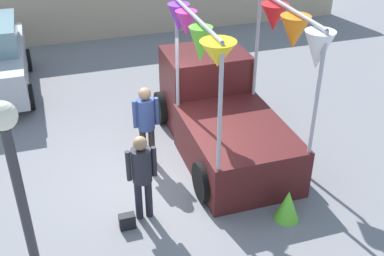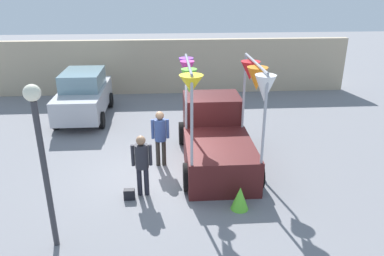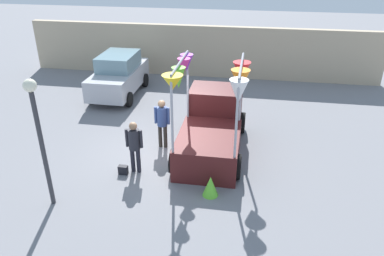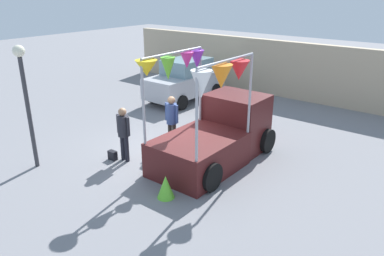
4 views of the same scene
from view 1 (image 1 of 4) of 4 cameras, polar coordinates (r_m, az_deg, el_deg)
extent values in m
plane|color=slate|center=(9.75, -3.85, -5.73)|extent=(60.00, 60.00, 0.00)
cube|color=#4C1919|center=(9.71, 5.33, -2.37)|extent=(1.90, 2.60, 1.00)
cube|color=#4C1919|center=(11.14, 1.51, 4.71)|extent=(1.80, 1.40, 1.80)
cube|color=#8CB2C6|center=(10.95, 1.55, 6.83)|extent=(1.76, 1.37, 0.60)
cylinder|color=black|center=(11.43, -3.61, 2.46)|extent=(0.22, 0.76, 0.76)
cylinder|color=black|center=(11.97, 5.24, 3.76)|extent=(0.22, 0.76, 0.76)
cylinder|color=black|center=(8.96, 1.35, -6.37)|extent=(0.22, 0.76, 0.76)
cylinder|color=black|center=(9.64, 12.13, -4.16)|extent=(0.22, 0.76, 0.76)
cylinder|color=#A5A5AD|center=(9.71, -1.78, 8.64)|extent=(0.07, 0.07, 2.27)
cylinder|color=#A5A5AD|center=(10.29, 7.70, 9.68)|extent=(0.07, 0.07, 2.27)
cylinder|color=#A5A5AD|center=(7.62, 3.34, 2.05)|extent=(0.07, 0.07, 2.27)
cylinder|color=#A5A5AD|center=(8.34, 14.62, 3.73)|extent=(0.07, 0.07, 2.27)
cylinder|color=#A5A5AD|center=(8.23, 0.52, 12.92)|extent=(0.07, 2.44, 0.07)
cylinder|color=#A5A5AD|center=(8.90, 11.54, 13.71)|extent=(0.07, 2.44, 0.07)
cone|color=yellow|center=(7.38, 3.08, 8.73)|extent=(0.68, 0.68, 0.41)
cone|color=white|center=(8.18, 14.70, 8.91)|extent=(0.72, 0.72, 0.65)
cone|color=#66CC33|center=(8.15, 1.03, 9.81)|extent=(0.45, 0.45, 0.63)
cone|color=orange|center=(8.82, 12.02, 11.03)|extent=(0.71, 0.71, 0.60)
cone|color=#D83399|center=(8.84, -0.68, 12.26)|extent=(0.55, 0.55, 0.47)
cone|color=red|center=(9.49, 9.68, 12.79)|extent=(0.62, 0.62, 0.52)
cone|color=purple|center=(9.28, -1.56, 12.89)|extent=(0.59, 0.59, 0.54)
cylinder|color=black|center=(14.97, -18.90, 7.64)|extent=(0.18, 0.64, 0.64)
cylinder|color=black|center=(12.68, -18.65, 3.50)|extent=(0.18, 0.64, 0.64)
cylinder|color=black|center=(8.56, -6.34, -8.44)|extent=(0.13, 0.13, 0.80)
cylinder|color=black|center=(8.59, -5.16, -8.22)|extent=(0.13, 0.13, 0.80)
cylinder|color=#26262D|center=(8.14, -6.01, -4.41)|extent=(0.34, 0.34, 0.63)
sphere|color=#997051|center=(7.90, -6.18, -1.82)|extent=(0.24, 0.24, 0.24)
cylinder|color=#26262D|center=(8.10, -7.54, -4.49)|extent=(0.09, 0.09, 0.57)
cylinder|color=#26262D|center=(8.16, -4.51, -3.97)|extent=(0.09, 0.09, 0.57)
cylinder|color=#2D2823|center=(9.93, -5.79, -2.16)|extent=(0.13, 0.13, 0.83)
cylinder|color=#2D2823|center=(9.96, -4.78, -2.00)|extent=(0.13, 0.13, 0.83)
cylinder|color=#33477F|center=(9.57, -5.50, 1.65)|extent=(0.34, 0.34, 0.65)
sphere|color=#997051|center=(9.36, -5.63, 4.06)|extent=(0.25, 0.25, 0.25)
cylinder|color=#33477F|center=(9.52, -6.80, 1.62)|extent=(0.09, 0.09, 0.59)
cylinder|color=#33477F|center=(9.59, -4.23, 2.01)|extent=(0.09, 0.09, 0.59)
cube|color=black|center=(8.55, -7.68, -10.91)|extent=(0.28, 0.16, 0.28)
cylinder|color=#333338|center=(6.31, -18.51, -12.74)|extent=(0.12, 0.12, 3.21)
sphere|color=#F2EDCC|center=(5.31, -21.59, 1.35)|extent=(0.32, 0.32, 0.32)
cube|color=tan|center=(16.76, -11.41, 14.63)|extent=(18.00, 0.36, 2.60)
cone|color=#66CC33|center=(8.72, 11.27, -8.97)|extent=(0.58, 0.58, 0.60)
camera|label=2|loc=(2.79, 110.34, -23.32)|focal=35.00mm
camera|label=3|loc=(5.30, 104.85, -1.64)|focal=35.00mm
camera|label=4|loc=(9.20, 73.59, 3.83)|focal=35.00mm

